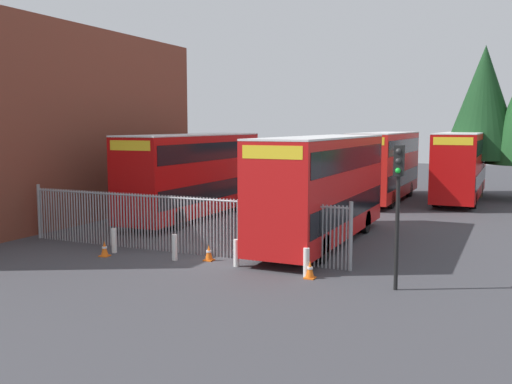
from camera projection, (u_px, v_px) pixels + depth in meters
name	position (u px, v px, depth m)	size (l,w,h in m)	color
ground_plane	(289.00, 223.00, 28.87)	(100.00, 100.00, 0.00)	#3D3D42
depot_building_brick	(10.00, 125.00, 29.68)	(8.84, 20.41, 9.74)	brown
palisade_fence	(175.00, 222.00, 22.15)	(13.91, 0.14, 2.35)	gray
double_decker_bus_near_gate	(322.00, 185.00, 23.82)	(2.54, 10.81, 4.42)	red
double_decker_bus_behind_fence_left	(194.00, 172.00, 30.19)	(2.54, 10.81, 4.42)	#B70C0C
double_decker_bus_behind_fence_right	(385.00, 164.00, 37.29)	(2.54, 10.81, 4.42)	red
double_decker_bus_far_back	(461.00, 164.00, 37.25)	(2.54, 10.81, 4.42)	#B70C0C
bollard_near_left	(114.00, 240.00, 22.18)	(0.20, 0.20, 0.95)	silver
bollard_center_front	(175.00, 247.00, 20.93)	(0.20, 0.20, 0.95)	silver
bollard_near_right	(236.00, 253.00, 20.00)	(0.20, 0.20, 0.95)	silver
bollard_far_right	(306.00, 262.00, 18.62)	(0.20, 0.20, 0.95)	silver
traffic_cone_by_gate	(209.00, 253.00, 20.89)	(0.34, 0.34, 0.59)	orange
traffic_cone_mid_forecourt	(310.00, 270.00, 18.45)	(0.34, 0.34, 0.59)	orange
traffic_cone_near_kerb	(105.00, 249.00, 21.57)	(0.34, 0.34, 0.59)	orange
traffic_light_kerbside	(398.00, 190.00, 16.85)	(0.28, 0.33, 4.30)	black
tree_tall_back	(484.00, 103.00, 38.60)	(5.29, 5.29, 10.17)	#4C3823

